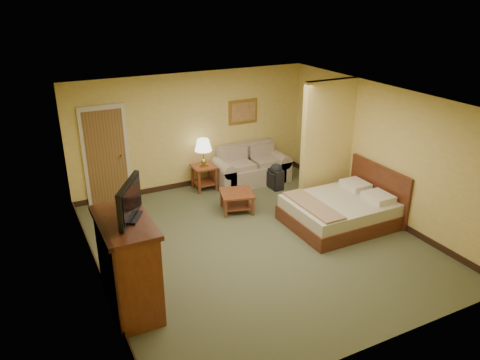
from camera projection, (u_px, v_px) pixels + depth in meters
floor at (256, 242)px, 8.45m from camera, size 6.00×6.00×0.00m
ceiling at (258, 100)px, 7.46m from camera, size 6.00×6.00×0.00m
back_wall at (193, 131)px, 10.43m from camera, size 5.50×0.02×2.60m
left_wall at (92, 207)px, 6.81m from camera, size 0.02×6.00×2.60m
right_wall at (381, 152)px, 9.10m from camera, size 0.02×6.00×2.60m
partition at (327, 143)px, 9.61m from camera, size 1.20×0.15×2.60m
door at (106, 156)px, 9.70m from camera, size 0.94×0.16×2.10m
baseboard at (195, 182)px, 10.90m from camera, size 5.50×0.02×0.12m
loveseat at (251, 170)px, 10.99m from camera, size 1.76×0.82×0.89m
side_table at (204, 174)px, 10.54m from camera, size 0.51×0.51×0.56m
table_lamp at (203, 146)px, 10.29m from camera, size 0.38×0.38×0.63m
coffee_table at (237, 198)px, 9.53m from camera, size 0.79×0.79×0.41m
wall_picture at (243, 112)px, 10.82m from camera, size 0.73×0.04×0.56m
dresser at (129, 265)px, 6.47m from camera, size 0.69×1.32×1.40m
tv at (130, 202)px, 6.15m from camera, size 0.49×0.78×0.53m
bed at (342, 210)px, 9.02m from camera, size 1.95×1.63×1.05m
backpack at (276, 176)px, 9.30m from camera, size 0.25×0.32×0.53m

